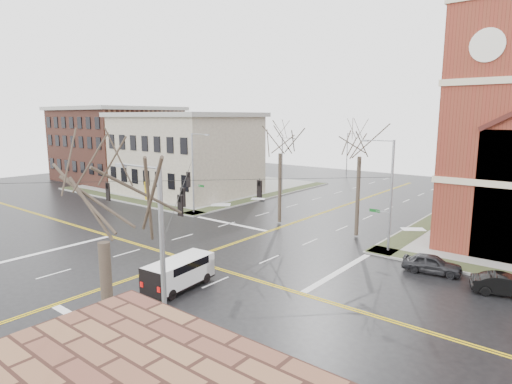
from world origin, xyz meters
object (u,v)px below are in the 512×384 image
Objects in this scene: parked_car_b at (506,285)px; tree_nw_near at (280,149)px; cargo_van at (181,270)px; tree_se at (103,227)px; signal_pole_ne at (389,192)px; tree_ne at (360,151)px; signal_pole_nw at (194,171)px; signal_pole_se at (160,273)px; tree_nw_far at (190,142)px; streetlight_north_b at (348,154)px; parked_car_a at (432,264)px; streetlight_north_a at (283,163)px.

parked_car_b is 23.50m from tree_nw_near.
tree_se is at bearing -55.97° from cargo_van.
signal_pole_ne is 0.83× the size of tree_ne.
signal_pole_nw and signal_pole_se have the same top height.
tree_se is (13.73, -28.43, -0.09)m from tree_nw_near.
tree_nw_far reaches higher than signal_pole_se.
tree_nw_near is at bearing 115.78° from tree_se.
streetlight_north_b is 54.01m from cargo_van.
signal_pole_nw is 0.83× the size of tree_ne.
signal_pole_nw is 10.88m from tree_nw_near.
signal_pole_se is 21.77m from parked_car_b.
streetlight_north_b reaches higher than parked_car_a.
signal_pole_ne is 22.64m from signal_pole_nw.
signal_pole_se is at bearing -44.52° from tree_nw_far.
signal_pole_ne is 26.43m from tree_nw_far.
tree_nw_far is at bearing -106.74° from streetlight_north_a.
tree_nw_far is at bearing 71.01° from parked_car_a.
signal_pole_ne is 12.90m from tree_nw_near.
cargo_van reaches higher than parked_car_a.
signal_pole_se is 21.27m from parked_car_a.
streetlight_north_a is at bearing 142.47° from tree_ne.
signal_pole_se is 0.83× the size of tree_ne.
parked_car_a is at bearing -30.86° from signal_pole_ne.
tree_nw_near is at bearing 169.47° from signal_pole_ne.
parked_car_a is (11.91, 12.80, -0.45)m from cargo_van.
signal_pole_se is (22.64, -23.00, 0.00)m from signal_pole_nw.
tree_se is at bearing -79.67° from tree_ne.
streetlight_north_b is (0.00, 20.00, 0.00)m from streetlight_north_a.
signal_pole_ne is 0.85× the size of tree_se.
signal_pole_ne is at bearing -58.95° from streetlight_north_b.
streetlight_north_a reaches higher than cargo_van.
streetlight_north_b is 0.76× the size of tree_se.
parked_car_a is (26.38, -19.13, -3.79)m from streetlight_north_a.
signal_pole_nw is 1.75× the size of cargo_van.
streetlight_north_a is 1.55× the size of cargo_van.
tree_nw_far is at bearing 61.79° from parked_car_b.
tree_nw_near reaches higher than tree_se.
signal_pole_se reaches higher than parked_car_b.
streetlight_north_a is 0.73× the size of tree_nw_far.
streetlight_north_a is at bearing 108.81° from cargo_van.
streetlight_north_a is 0.74× the size of tree_ne.
tree_ne reaches higher than cargo_van.
signal_pole_nw reaches higher than cargo_van.
streetlight_north_a is 32.81m from parked_car_a.
signal_pole_se is 1.12× the size of streetlight_north_b.
tree_nw_near is 1.01× the size of tree_se.
parked_car_a is (26.38, -39.13, -3.79)m from streetlight_north_b.
parked_car_a is (4.40, 20.37, -4.27)m from signal_pole_se.
parked_car_a is at bearing -35.95° from streetlight_north_a.
signal_pole_nw reaches higher than streetlight_north_b.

